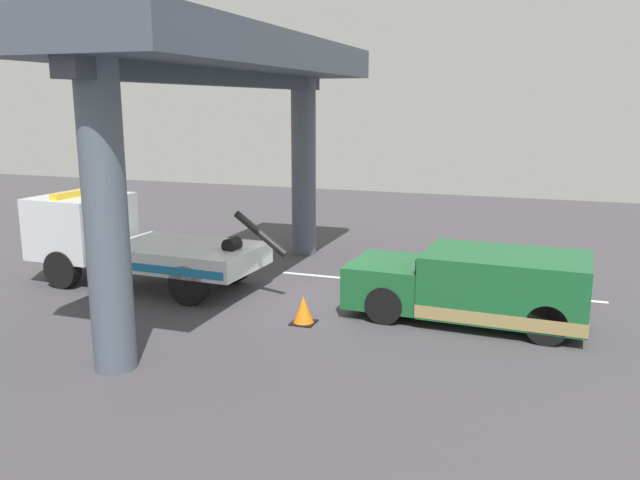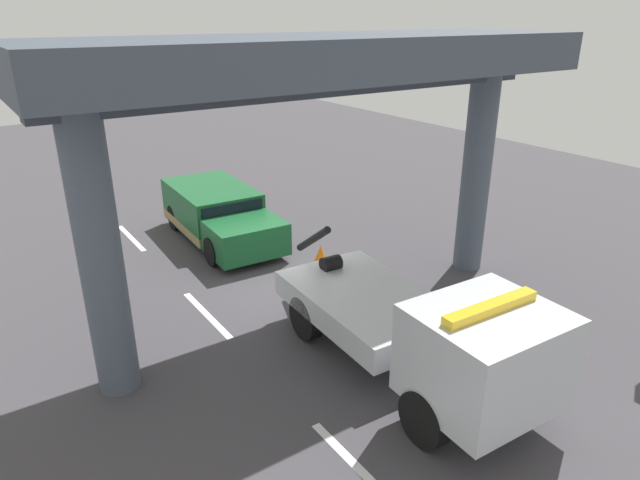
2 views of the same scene
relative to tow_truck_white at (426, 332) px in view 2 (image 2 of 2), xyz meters
name	(u,v)px [view 2 (image 2 of 2)]	position (x,y,z in m)	size (l,w,h in m)	color
ground_plane	(292,291)	(-4.93, 0.03, -1.25)	(60.00, 40.00, 0.10)	#423F44
lane_stripe_west	(131,238)	(-10.93, -2.36, -1.20)	(2.60, 0.16, 0.01)	silver
lane_stripe_mid	(207,315)	(-4.93, -2.36, -1.20)	(2.60, 0.16, 0.01)	silver
lane_stripe_east	(361,471)	(1.07, -2.36, -1.20)	(2.60, 0.16, 0.01)	silver
tow_truck_white	(426,332)	(0.00, 0.00, 0.00)	(7.30, 2.66, 2.46)	silver
towed_van_green	(219,215)	(-9.32, 0.04, -0.42)	(5.29, 2.42, 1.58)	#195B2D
overpass_structure	(327,83)	(-3.32, 0.03, 4.22)	(3.60, 11.81, 6.34)	#4C5666
traffic_cone_orange	(321,256)	(-5.73, 1.52, -0.90)	(0.53, 0.53, 0.63)	orange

